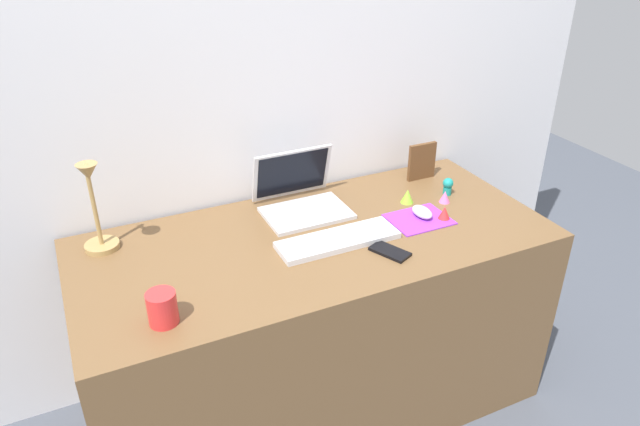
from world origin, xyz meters
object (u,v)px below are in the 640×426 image
toy_figurine_teal (448,186)px  coffee_mug (162,308)px  picture_frame (422,161)px  toy_figurine_lime (407,196)px  laptop (300,195)px  mouse (422,212)px  keyboard (338,240)px  cell_phone (390,252)px  toy_figurine_red (444,213)px  toy_figurine_pink (445,197)px  desk_lamp (95,210)px

toy_figurine_teal → coffee_mug: bearing=-165.1°
picture_frame → toy_figurine_lime: (-0.16, -0.16, -0.05)m
picture_frame → coffee_mug: (-1.14, -0.47, -0.03)m
laptop → mouse: 0.44m
coffee_mug → keyboard: bearing=15.3°
cell_phone → coffee_mug: size_ratio=1.36×
picture_frame → toy_figurine_red: (-0.12, -0.32, -0.05)m
picture_frame → cell_phone: bearing=-133.2°
mouse → keyboard: bearing=-175.5°
picture_frame → toy_figurine_pink: picture_frame is taller
toy_figurine_teal → toy_figurine_lime: bearing=177.2°
desk_lamp → toy_figurine_pink: 1.22m
laptop → toy_figurine_lime: (0.38, -0.13, -0.03)m
laptop → toy_figurine_pink: (0.51, -0.19, -0.03)m
keyboard → coffee_mug: (-0.61, -0.17, 0.04)m
mouse → coffee_mug: bearing=-168.5°
toy_figurine_teal → toy_figurine_pink: toy_figurine_teal is taller
toy_figurine_red → picture_frame: bearing=70.1°
toy_figurine_lime → toy_figurine_teal: (0.18, -0.01, 0.01)m
laptop → mouse: (0.36, -0.25, -0.03)m
toy_figurine_red → laptop: bearing=145.1°
toy_figurine_lime → mouse: bearing=-96.9°
laptop → cell_phone: size_ratio=2.34×
keyboard → cell_phone: (0.12, -0.13, -0.01)m
keyboard → toy_figurine_pink: (0.49, 0.09, 0.01)m
toy_figurine_pink → toy_figurine_red: 0.14m
cell_phone → toy_figurine_red: size_ratio=2.55×
desk_lamp → toy_figurine_pink: desk_lamp is taller
cell_phone → toy_figurine_teal: bearing=8.1°
picture_frame → coffee_mug: 1.23m
laptop → desk_lamp: bearing=-179.3°
coffee_mug → toy_figurine_lime: coffee_mug is taller
cell_phone → toy_figurine_teal: 0.50m
toy_figurine_red → toy_figurine_pink: bearing=53.5°
laptop → keyboard: laptop is taller
toy_figurine_lime → desk_lamp: bearing=173.5°
toy_figurine_lime → toy_figurine_pink: bearing=-24.2°
keyboard → mouse: bearing=4.5°
laptop → toy_figurine_teal: size_ratio=4.43×
toy_figurine_teal → toy_figurine_red: 0.20m
desk_lamp → picture_frame: desk_lamp is taller
laptop → picture_frame: 0.54m
picture_frame → toy_figurine_lime: bearing=-136.5°
cell_phone → coffee_mug: 0.73m
toy_figurine_red → cell_phone: bearing=-159.4°
mouse → toy_figurine_red: size_ratio=1.91×
coffee_mug → toy_figurine_red: size_ratio=1.88×
mouse → toy_figurine_teal: size_ratio=1.42×
mouse → picture_frame: 0.33m
keyboard → coffee_mug: coffee_mug is taller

